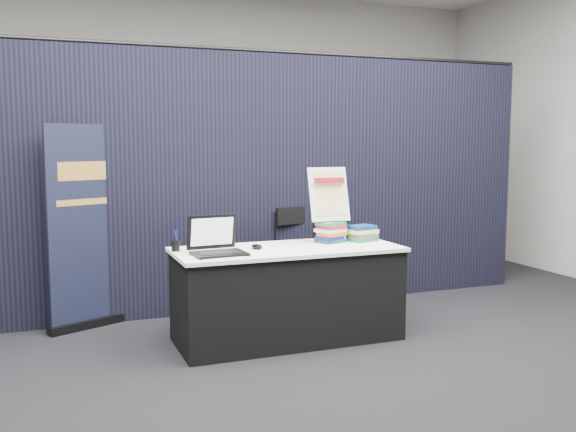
# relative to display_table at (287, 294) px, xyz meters

# --- Properties ---
(floor) EXTENTS (8.00, 8.00, 0.00)m
(floor) POSITION_rel_display_table_xyz_m (0.00, -0.55, -0.38)
(floor) COLOR black
(floor) RESTS_ON ground
(wall_back) EXTENTS (8.00, 0.02, 3.50)m
(wall_back) POSITION_rel_display_table_xyz_m (0.00, 3.45, 1.37)
(wall_back) COLOR #A7A49D
(wall_back) RESTS_ON floor
(drape_partition) EXTENTS (6.00, 0.08, 2.40)m
(drape_partition) POSITION_rel_display_table_xyz_m (0.00, 1.05, 0.82)
(drape_partition) COLOR black
(drape_partition) RESTS_ON floor
(display_table) EXTENTS (1.80, 0.75, 0.75)m
(display_table) POSITION_rel_display_table_xyz_m (0.00, 0.00, 0.00)
(display_table) COLOR black
(display_table) RESTS_ON floor
(laptop) EXTENTS (0.40, 0.33, 0.29)m
(laptop) POSITION_rel_display_table_xyz_m (-0.60, -0.09, 0.44)
(laptop) COLOR black
(laptop) RESTS_ON display_table
(mouse) EXTENTS (0.10, 0.13, 0.04)m
(mouse) POSITION_rel_display_table_xyz_m (-0.25, 0.03, 0.39)
(mouse) COLOR black
(mouse) RESTS_ON display_table
(brochure_left) EXTENTS (0.30, 0.22, 0.00)m
(brochure_left) POSITION_rel_display_table_xyz_m (-0.57, -0.08, 0.38)
(brochure_left) COLOR silver
(brochure_left) RESTS_ON display_table
(brochure_mid) EXTENTS (0.39, 0.35, 0.00)m
(brochure_mid) POSITION_rel_display_table_xyz_m (-0.61, -0.13, 0.38)
(brochure_mid) COLOR silver
(brochure_mid) RESTS_ON display_table
(brochure_right) EXTENTS (0.33, 0.24, 0.00)m
(brochure_right) POSITION_rel_display_table_xyz_m (-0.60, -0.23, 0.38)
(brochure_right) COLOR silver
(brochure_right) RESTS_ON display_table
(pen_cup) EXTENTS (0.07, 0.07, 0.08)m
(pen_cup) POSITION_rel_display_table_xyz_m (-0.86, 0.15, 0.41)
(pen_cup) COLOR black
(pen_cup) RESTS_ON display_table
(book_stack_tall) EXTENTS (0.26, 0.23, 0.17)m
(book_stack_tall) POSITION_rel_display_table_xyz_m (0.43, 0.12, 0.46)
(book_stack_tall) COLOR navy
(book_stack_tall) RESTS_ON display_table
(book_stack_short) EXTENTS (0.26, 0.22, 0.13)m
(book_stack_short) POSITION_rel_display_table_xyz_m (0.71, 0.09, 0.44)
(book_stack_short) COLOR #20783E
(book_stack_short) RESTS_ON display_table
(info_sign) EXTENTS (0.34, 0.16, 0.46)m
(info_sign) POSITION_rel_display_table_xyz_m (0.43, 0.16, 0.77)
(info_sign) COLOR black
(info_sign) RESTS_ON book_stack_tall
(pullup_banner) EXTENTS (0.71, 0.40, 1.73)m
(pullup_banner) POSITION_rel_display_table_xyz_m (-1.46, 0.95, 0.39)
(pullup_banner) COLOR black
(pullup_banner) RESTS_ON floor
(stacking_chair) EXTENTS (0.51, 0.52, 0.96)m
(stacking_chair) POSITION_rel_display_table_xyz_m (0.47, 0.84, 0.16)
(stacking_chair) COLOR black
(stacking_chair) RESTS_ON floor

